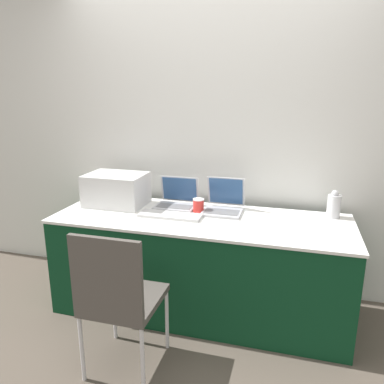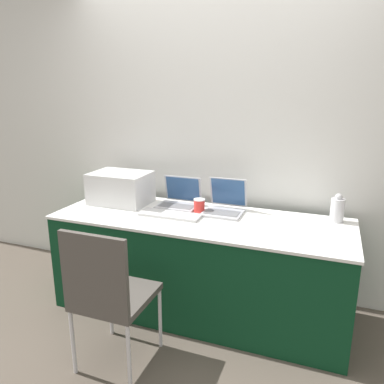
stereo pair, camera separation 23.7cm
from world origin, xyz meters
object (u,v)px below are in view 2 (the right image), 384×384
Objects in this scene: laptop_left at (179,200)px; metal_pitcher at (337,209)px; laptop_right at (225,205)px; coffee_cup at (199,205)px; external_keyboard at (170,215)px; printer at (121,187)px; chair at (108,290)px.

laptop_left reaches higher than metal_pitcher.
metal_pitcher is at bearing 5.69° from laptop_right.
laptop_right reaches higher than laptop_left.
coffee_cup is at bearing -22.93° from laptop_left.
laptop_left is at bearing 96.90° from external_keyboard.
printer is 1.48× the size of laptop_left.
laptop_right reaches higher than metal_pitcher.
coffee_cup is (-0.18, -0.06, -0.00)m from laptop_right.
metal_pitcher is (1.20, 0.06, 0.04)m from laptop_left.
chair is (-1.23, -1.07, -0.32)m from metal_pitcher.
metal_pitcher is at bearing 2.74° from laptop_left.
external_keyboard is 0.80m from chair.
metal_pitcher is (1.69, 0.14, -0.05)m from printer.
external_keyboard is (-0.36, -0.23, -0.05)m from laptop_right.
chair is at bearing -91.70° from laptop_left.
external_keyboard is at bearing -83.10° from laptop_left.
chair is (-0.06, -0.76, -0.23)m from external_keyboard.
laptop_right reaches higher than external_keyboard.
chair is (-0.42, -0.99, -0.28)m from laptop_right.
metal_pitcher is (0.81, 0.08, 0.04)m from laptop_right.
printer reaches higher than metal_pitcher.
chair is (0.46, -0.93, -0.36)m from printer.
laptop_right is 0.81m from metal_pitcher.
laptop_right is (0.88, 0.06, -0.08)m from printer.
laptop_left is at bearing 176.55° from laptop_right.
external_keyboard is 2.26× the size of metal_pitcher.
laptop_right is 1.54× the size of metal_pitcher.
laptop_left is 1.05m from chair.
chair is (-0.03, -1.02, -0.27)m from laptop_left.
metal_pitcher is 0.22× the size of chair.
printer is 1.69m from metal_pitcher.
printer reaches higher than chair.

